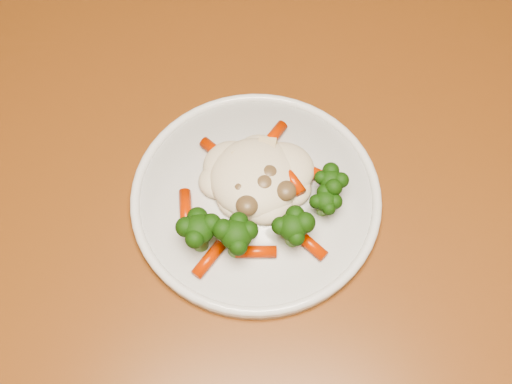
% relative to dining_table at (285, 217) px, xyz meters
% --- Properties ---
extents(dining_table, '(1.19, 0.90, 0.75)m').
position_rel_dining_table_xyz_m(dining_table, '(0.00, 0.00, 0.00)').
color(dining_table, brown).
rests_on(dining_table, ground).
extents(plate, '(0.26, 0.26, 0.01)m').
position_rel_dining_table_xyz_m(plate, '(-0.04, -0.04, 0.12)').
color(plate, silver).
rests_on(plate, dining_table).
extents(meal, '(0.17, 0.18, 0.04)m').
position_rel_dining_table_xyz_m(meal, '(-0.04, -0.05, 0.14)').
color(meal, beige).
rests_on(meal, plate).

